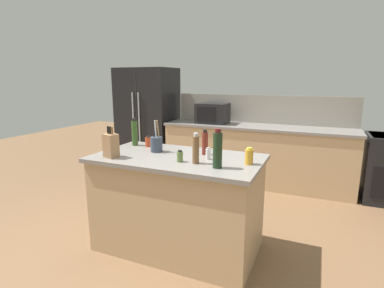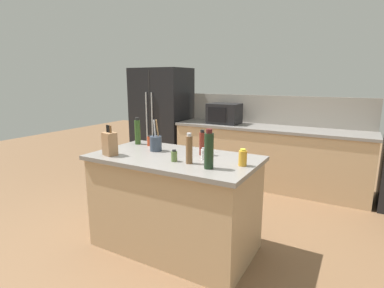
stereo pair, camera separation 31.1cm
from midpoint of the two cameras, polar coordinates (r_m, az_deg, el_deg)
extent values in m
plane|color=brown|center=(3.21, -5.58, -18.86)|extent=(14.00, 14.00, 0.00)
cube|color=tan|center=(4.86, 10.18, -2.29)|extent=(2.92, 0.62, 0.90)
cube|color=gray|center=(4.77, 10.39, 3.18)|extent=(2.96, 0.66, 0.04)
cube|color=gray|center=(5.04, 11.34, 6.50)|extent=(2.92, 0.03, 0.46)
cube|color=tan|center=(3.00, -5.76, -11.48)|extent=(1.53, 0.82, 0.90)
cube|color=gray|center=(2.85, -5.96, -2.78)|extent=(1.59, 0.88, 0.04)
cube|color=black|center=(5.61, -9.98, 4.60)|extent=(0.99, 0.72, 1.85)
cube|color=#2D2D2D|center=(5.32, -12.12, 4.10)|extent=(0.01, 0.00, 1.76)
cylinder|color=#ADB2B7|center=(5.34, -12.76, 4.10)|extent=(0.02, 0.02, 1.02)
cylinder|color=#ADB2B7|center=(5.27, -11.70, 4.04)|extent=(0.02, 0.02, 1.02)
cube|color=black|center=(4.96, 2.15, 5.87)|extent=(0.50, 0.38, 0.33)
cube|color=black|center=(4.80, 0.80, 5.66)|extent=(0.31, 0.01, 0.23)
cube|color=#936B47|center=(2.92, -18.18, -0.34)|extent=(0.15, 0.13, 0.22)
cylinder|color=black|center=(2.92, -18.71, 2.53)|extent=(0.02, 0.02, 0.07)
cylinder|color=black|center=(2.89, -18.37, 2.46)|extent=(0.02, 0.02, 0.07)
cylinder|color=brown|center=(2.86, -18.03, 2.40)|extent=(0.02, 0.02, 0.07)
cylinder|color=#333D4C|center=(3.03, -9.71, -0.10)|extent=(0.12, 0.12, 0.15)
cylinder|color=olive|center=(3.00, -9.47, 2.80)|extent=(0.01, 0.05, 0.18)
cylinder|color=black|center=(3.02, -10.06, 2.82)|extent=(0.01, 0.05, 0.18)
cylinder|color=#B2B2B7|center=(2.99, -9.95, 2.73)|extent=(0.01, 0.03, 0.18)
cylinder|color=maroon|center=(2.87, -0.61, 0.06)|extent=(0.06, 0.06, 0.22)
cylinder|color=black|center=(2.85, -0.62, 2.47)|extent=(0.04, 0.04, 0.03)
cylinder|color=#567038|center=(2.65, -5.69, -2.48)|extent=(0.06, 0.06, 0.09)
cylinder|color=black|center=(2.63, -5.72, -1.38)|extent=(0.04, 0.04, 0.02)
cylinder|color=#B73D1E|center=(3.28, -11.09, 0.34)|extent=(0.06, 0.06, 0.10)
cylinder|color=black|center=(3.27, -11.13, 1.33)|extent=(0.04, 0.04, 0.02)
cylinder|color=gold|center=(2.57, 7.44, -2.48)|extent=(0.07, 0.07, 0.13)
cylinder|color=gold|center=(2.56, 7.49, -0.90)|extent=(0.05, 0.05, 0.02)
cylinder|color=black|center=(2.43, 1.25, -1.29)|extent=(0.08, 0.08, 0.29)
cylinder|color=#4C1919|center=(2.40, 1.27, 2.51)|extent=(0.05, 0.05, 0.04)
cylinder|color=brown|center=(2.57, -2.74, -1.18)|extent=(0.06, 0.06, 0.24)
cylinder|color=#B2B2B7|center=(2.54, -2.77, 1.76)|extent=(0.04, 0.04, 0.03)
cylinder|color=silver|center=(2.71, -0.18, -1.99)|extent=(0.05, 0.05, 0.09)
cylinder|color=#B2B2B7|center=(2.70, -0.18, -0.87)|extent=(0.03, 0.03, 0.02)
cylinder|color=#2D4C1E|center=(3.36, -13.49, 1.98)|extent=(0.06, 0.06, 0.27)
cylinder|color=black|center=(3.34, -13.62, 4.52)|extent=(0.04, 0.04, 0.03)
camera|label=1|loc=(0.16, -92.85, -0.62)|focal=28.00mm
camera|label=2|loc=(0.16, 87.15, 0.62)|focal=28.00mm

